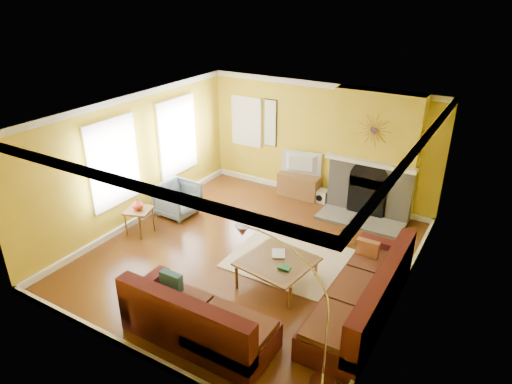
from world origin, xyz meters
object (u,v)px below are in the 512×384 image
Objects in this scene: sectional_sofa at (278,277)px; media_console at (299,185)px; coffee_table at (277,271)px; armchair at (178,199)px; side_table at (140,221)px; arc_lamp at (287,309)px.

sectional_sofa is 3.56× the size of media_console.
armchair is (-3.03, 1.07, 0.15)m from coffee_table.
coffee_table is 3.18m from side_table.
armchair is at bearing 160.49° from coffee_table.
side_table is 0.27× the size of arc_lamp.
media_console is at bearing 58.24° from side_table.
arc_lamp is (4.18, -1.70, 0.73)m from side_table.
sectional_sofa is at bearing -69.12° from media_console.
media_console is at bearing 113.79° from arc_lamp.
media_console is at bearing -38.03° from armchair.
sectional_sofa is 6.59× the size of side_table.
side_table is (-3.42, 0.48, -0.18)m from sectional_sofa.
armchair is at bearing 155.29° from sectional_sofa.
armchair is 1.50× the size of side_table.
media_console is 2.89m from armchair.
arc_lamp is at bearing -66.21° from media_console.
sectional_sofa is at bearing -7.97° from side_table.
sectional_sofa is 1.77× the size of arc_lamp.
coffee_table is at bearing 121.31° from arc_lamp.
coffee_table is 0.56× the size of arc_lamp.
side_table is at bearing -121.76° from media_console.
side_table is (-0.14, -1.03, -0.10)m from armchair.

